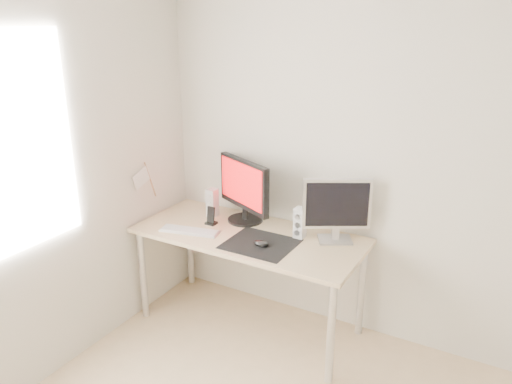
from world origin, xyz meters
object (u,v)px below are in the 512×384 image
at_px(main_monitor, 244,188).
at_px(phone_dock, 211,219).
at_px(speaker_left, 212,203).
at_px(keyboard, 190,231).
at_px(desk, 249,244).
at_px(second_monitor, 337,207).
at_px(speaker_right, 300,223).
at_px(mouse, 261,243).

relative_size(main_monitor, phone_dock, 3.85).
distance_m(speaker_left, keyboard, 0.34).
height_order(desk, keyboard, keyboard).
distance_m(second_monitor, phone_dock, 0.92).
height_order(desk, speaker_right, speaker_right).
bearing_deg(speaker_left, keyboard, -85.49).
bearing_deg(mouse, desk, 141.19).
distance_m(speaker_right, keyboard, 0.77).
xyz_separation_m(main_monitor, second_monitor, (0.70, 0.01, -0.01)).
distance_m(mouse, phone_dock, 0.52).
distance_m(desk, second_monitor, 0.67).
bearing_deg(main_monitor, phone_dock, -136.69).
relative_size(mouse, phone_dock, 0.79).
relative_size(desk, speaker_right, 7.50).
height_order(speaker_right, keyboard, speaker_right).
height_order(speaker_left, phone_dock, speaker_left).
height_order(mouse, desk, mouse).
bearing_deg(phone_dock, speaker_left, 120.27).
bearing_deg(phone_dock, keyboard, -106.20).
bearing_deg(mouse, main_monitor, 134.78).
distance_m(desk, speaker_right, 0.40).
height_order(main_monitor, speaker_left, main_monitor).
height_order(speaker_left, speaker_right, same).
xyz_separation_m(desk, main_monitor, (-0.14, 0.18, 0.33)).
bearing_deg(desk, mouse, -38.81).
height_order(mouse, phone_dock, phone_dock).
relative_size(desk, main_monitor, 3.10).
xyz_separation_m(mouse, desk, (-0.17, 0.14, -0.10)).
xyz_separation_m(keyboard, phone_dock, (0.05, 0.19, 0.03)).
height_order(mouse, second_monitor, second_monitor).
distance_m(main_monitor, speaker_left, 0.30).
relative_size(desk, keyboard, 3.67).
bearing_deg(desk, main_monitor, 128.59).
relative_size(mouse, speaker_left, 0.50).
xyz_separation_m(desk, phone_dock, (-0.32, 0.01, 0.12)).
distance_m(mouse, keyboard, 0.55).
bearing_deg(speaker_right, keyboard, -157.50).
height_order(mouse, main_monitor, main_monitor).
distance_m(mouse, desk, 0.24).
bearing_deg(speaker_right, desk, -160.70).
xyz_separation_m(main_monitor, phone_dock, (-0.18, -0.17, -0.21)).
bearing_deg(second_monitor, mouse, -140.27).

